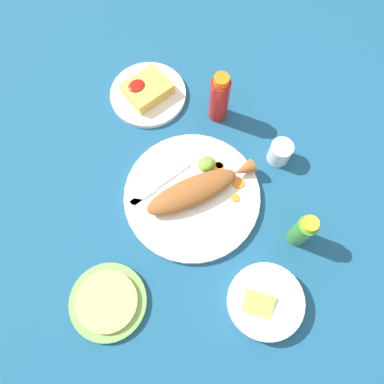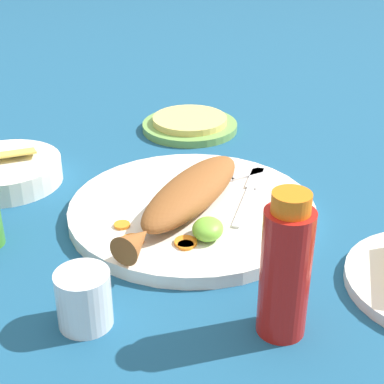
# 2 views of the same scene
# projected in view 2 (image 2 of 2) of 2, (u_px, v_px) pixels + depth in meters

# --- Properties ---
(ground_plane) EXTENTS (4.00, 4.00, 0.00)m
(ground_plane) POSITION_uv_depth(u_px,v_px,m) (192.00, 216.00, 0.84)
(ground_plane) COLOR navy
(main_plate) EXTENTS (0.35, 0.35, 0.02)m
(main_plate) POSITION_uv_depth(u_px,v_px,m) (192.00, 210.00, 0.83)
(main_plate) COLOR silver
(main_plate) RESTS_ON ground_plane
(fried_fish) EXTENTS (0.30, 0.13, 0.04)m
(fried_fish) POSITION_uv_depth(u_px,v_px,m) (187.00, 195.00, 0.81)
(fried_fish) COLOR brown
(fried_fish) RESTS_ON main_plate
(fork_near) EXTENTS (0.14, 0.15, 0.00)m
(fork_near) POSITION_uv_depth(u_px,v_px,m) (225.00, 180.00, 0.90)
(fork_near) COLOR silver
(fork_near) RESTS_ON main_plate
(fork_far) EXTENTS (0.19, 0.02, 0.00)m
(fork_far) POSITION_uv_depth(u_px,v_px,m) (250.00, 191.00, 0.86)
(fork_far) COLOR silver
(fork_far) RESTS_ON main_plate
(carrot_slice_near) EXTENTS (0.03, 0.03, 0.00)m
(carrot_slice_near) POSITION_uv_depth(u_px,v_px,m) (132.00, 241.00, 0.74)
(carrot_slice_near) COLOR orange
(carrot_slice_near) RESTS_ON main_plate
(carrot_slice_mid) EXTENTS (0.02, 0.02, 0.00)m
(carrot_slice_mid) POSITION_uv_depth(u_px,v_px,m) (122.00, 225.00, 0.78)
(carrot_slice_mid) COLOR orange
(carrot_slice_mid) RESTS_ON main_plate
(carrot_slice_far) EXTENTS (0.03, 0.03, 0.00)m
(carrot_slice_far) POSITION_uv_depth(u_px,v_px,m) (186.00, 242.00, 0.74)
(carrot_slice_far) COLOR orange
(carrot_slice_far) RESTS_ON main_plate
(carrot_slice_extra) EXTENTS (0.02, 0.02, 0.00)m
(carrot_slice_extra) POSITION_uv_depth(u_px,v_px,m) (186.00, 245.00, 0.73)
(carrot_slice_extra) COLOR orange
(carrot_slice_extra) RESTS_ON main_plate
(lime_wedge_main) EXTENTS (0.05, 0.04, 0.03)m
(lime_wedge_main) POSITION_uv_depth(u_px,v_px,m) (208.00, 229.00, 0.75)
(lime_wedge_main) COLOR #6BB233
(lime_wedge_main) RESTS_ON main_plate
(hot_sauce_bottle_red) EXTENTS (0.05, 0.05, 0.16)m
(hot_sauce_bottle_red) POSITION_uv_depth(u_px,v_px,m) (285.00, 269.00, 0.59)
(hot_sauce_bottle_red) COLOR #B21914
(hot_sauce_bottle_red) RESTS_ON ground_plane
(salt_cup) EXTENTS (0.06, 0.06, 0.06)m
(salt_cup) POSITION_uv_depth(u_px,v_px,m) (84.00, 302.00, 0.62)
(salt_cup) COLOR silver
(salt_cup) RESTS_ON ground_plane
(guacamole_bowl) EXTENTS (0.17, 0.17, 0.05)m
(guacamole_bowl) POSITION_uv_depth(u_px,v_px,m) (5.00, 170.00, 0.92)
(guacamole_bowl) COLOR white
(guacamole_bowl) RESTS_ON ground_plane
(tortilla_plate) EXTENTS (0.18, 0.18, 0.01)m
(tortilla_plate) POSITION_uv_depth(u_px,v_px,m) (190.00, 126.00, 1.12)
(tortilla_plate) COLOR #6B9E4C
(tortilla_plate) RESTS_ON ground_plane
(tortilla_stack) EXTENTS (0.14, 0.14, 0.01)m
(tortilla_stack) POSITION_uv_depth(u_px,v_px,m) (190.00, 120.00, 1.12)
(tortilla_stack) COLOR #E0C666
(tortilla_stack) RESTS_ON tortilla_plate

